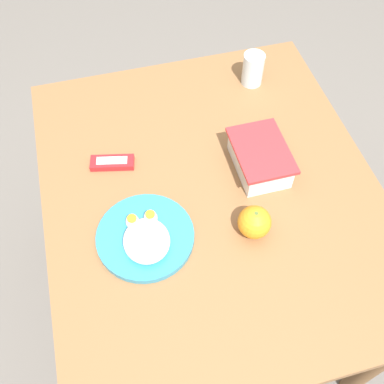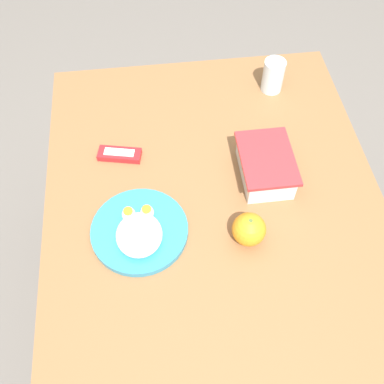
% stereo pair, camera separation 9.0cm
% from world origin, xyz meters
% --- Properties ---
extents(ground_plane, '(10.00, 10.00, 0.00)m').
position_xyz_m(ground_plane, '(0.00, 0.00, 0.00)').
color(ground_plane, '#66605B').
extents(table, '(1.05, 0.89, 0.72)m').
position_xyz_m(table, '(0.00, 0.00, 0.63)').
color(table, brown).
rests_on(table, ground_plane).
extents(food_container, '(0.19, 0.14, 0.08)m').
position_xyz_m(food_container, '(-0.04, 0.15, 0.76)').
color(food_container, white).
rests_on(food_container, table).
extents(orange_fruit, '(0.08, 0.08, 0.08)m').
position_xyz_m(orange_fruit, '(0.15, 0.06, 0.76)').
color(orange_fruit, orange).
rests_on(orange_fruit, table).
extents(rice_plate, '(0.24, 0.24, 0.05)m').
position_xyz_m(rice_plate, '(0.11, -0.20, 0.74)').
color(rice_plate, teal).
rests_on(rice_plate, table).
extents(candy_bar, '(0.07, 0.13, 0.02)m').
position_xyz_m(candy_bar, '(-0.15, -0.24, 0.73)').
color(candy_bar, red).
rests_on(candy_bar, table).
extents(drinking_glass, '(0.07, 0.07, 0.10)m').
position_xyz_m(drinking_glass, '(-0.37, 0.24, 0.77)').
color(drinking_glass, silver).
rests_on(drinking_glass, table).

